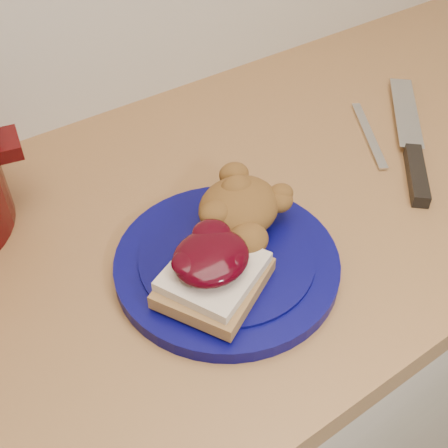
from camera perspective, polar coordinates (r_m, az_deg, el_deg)
base_cabinet at (r=1.10m, az=0.01°, el=-16.86°), size 4.00×0.60×0.86m
plate at (r=0.65m, az=0.29°, el=-3.97°), size 0.34×0.34×0.02m
sandwich at (r=0.60m, az=-1.16°, el=-4.75°), size 0.14×0.14×0.05m
stuffing_mound at (r=0.66m, az=1.53°, el=1.75°), size 0.13×0.12×0.05m
chef_knife at (r=0.85m, az=18.68°, el=6.59°), size 0.24×0.25×0.02m
butter_knife at (r=0.89m, az=14.50°, el=8.83°), size 0.10×0.15×0.00m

